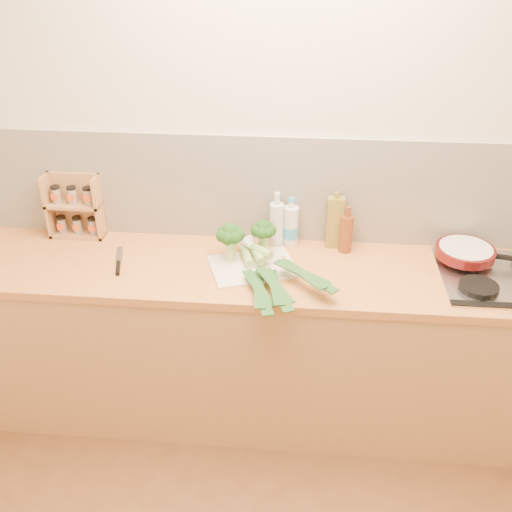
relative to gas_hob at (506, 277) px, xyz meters
The scene contains 16 objects.
room_shell 1.09m from the gas_hob, 163.89° to the left, with size 3.50×3.50×3.50m.
counter 1.12m from the gas_hob, behind, with size 3.20×0.62×0.90m.
gas_hob is the anchor object (origin of this frame).
chopping_board 1.15m from the gas_hob, behind, with size 0.39×0.28×0.01m, color white.
broccoli_left 1.27m from the gas_hob, behind, with size 0.14×0.14×0.19m.
broccoli_right 1.13m from the gas_hob, behind, with size 0.12×0.12×0.18m.
leek_front 1.16m from the gas_hob, behind, with size 0.23×0.62×0.04m.
leek_mid 1.11m from the gas_hob, behind, with size 0.26×0.61×0.04m.
leek_back 1.05m from the gas_hob, behind, with size 0.48×0.45×0.04m.
chefs_knife 1.79m from the gas_hob, behind, with size 0.09×0.27×0.02m.
skillet 0.21m from the gas_hob, 140.28° to the left, with size 0.40×0.27×0.05m.
spice_rack 2.10m from the gas_hob, behind, with size 0.27×0.11×0.33m.
oil_tin 0.82m from the gas_hob, 162.83° to the left, with size 0.08×0.05×0.29m.
glass_bottle 1.09m from the gas_hob, 167.81° to the left, with size 0.07×0.07×0.28m.
amber_bottle 0.75m from the gas_hob, 164.73° to the left, with size 0.06×0.06×0.24m.
water_bottle 1.02m from the gas_hob, 166.26° to the left, with size 0.08×0.08×0.23m.
Camera 1 is at (0.08, -1.07, 2.31)m, focal length 40.00 mm.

